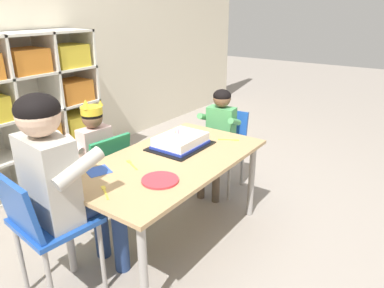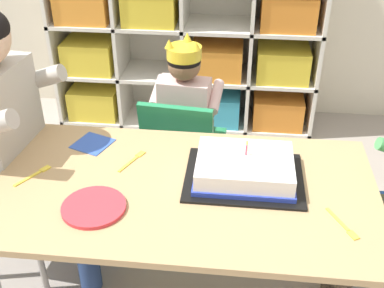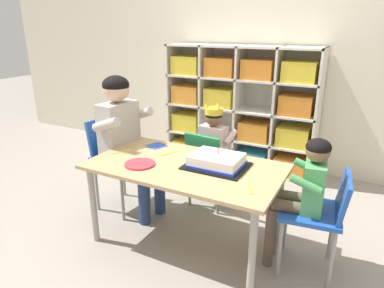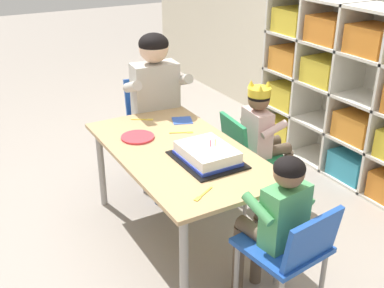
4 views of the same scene
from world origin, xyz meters
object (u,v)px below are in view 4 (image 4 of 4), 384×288
object	(u,v)px
classroom_chair_guest_side	(290,249)
birthday_cake_on_tray	(207,155)
guest_at_table_side	(276,214)
classroom_chair_adult_side	(153,119)
child_with_crown	(263,130)
classroom_chair_blue	(247,154)
adult_helper_seated	(158,96)
activity_table	(179,159)
fork_at_table_front_edge	(183,132)
fork_near_cake_tray	(143,119)
fork_beside_plate_stack	(202,195)
paper_plate_stack	(138,137)

from	to	relation	value
classroom_chair_guest_side	birthday_cake_on_tray	world-z (taller)	birthday_cake_on_tray
guest_at_table_side	birthday_cake_on_tray	distance (m)	0.53
classroom_chair_adult_side	child_with_crown	bearing A→B (deg)	-50.23
classroom_chair_blue	classroom_chair_guest_side	distance (m)	0.97
adult_helper_seated	birthday_cake_on_tray	xyz separation A→B (m)	(0.79, -0.11, -0.06)
classroom_chair_adult_side	birthday_cake_on_tray	xyz separation A→B (m)	(0.91, -0.12, 0.15)
activity_table	adult_helper_seated	bearing A→B (deg)	164.14
classroom_chair_adult_side	adult_helper_seated	xyz separation A→B (m)	(0.12, -0.01, 0.21)
child_with_crown	fork_at_table_front_edge	bearing A→B (deg)	81.77
classroom_chair_adult_side	adult_helper_seated	world-z (taller)	adult_helper_seated
classroom_chair_blue	classroom_chair_adult_side	bearing A→B (deg)	33.14
guest_at_table_side	adult_helper_seated	bearing A→B (deg)	-99.90
child_with_crown	fork_near_cake_tray	xyz separation A→B (m)	(-0.43, -0.62, 0.04)
classroom_chair_blue	fork_beside_plate_stack	world-z (taller)	classroom_chair_blue
child_with_crown	fork_at_table_front_edge	world-z (taller)	child_with_crown
guest_at_table_side	fork_beside_plate_stack	distance (m)	0.34
child_with_crown	guest_at_table_side	size ratio (longest dim) A/B	1.02
classroom_chair_blue	guest_at_table_side	distance (m)	0.90
adult_helper_seated	guest_at_table_side	distance (m)	1.33
birthday_cake_on_tray	fork_at_table_front_edge	xyz separation A→B (m)	(-0.38, 0.06, -0.03)
child_with_crown	classroom_chair_guest_side	bearing A→B (deg)	155.71
classroom_chair_adult_side	fork_at_table_front_edge	bearing A→B (deg)	-90.21
classroom_chair_blue	fork_at_table_front_edge	bearing A→B (deg)	79.47
adult_helper_seated	birthday_cake_on_tray	bearing A→B (deg)	-91.77
guest_at_table_side	fork_near_cake_tray	size ratio (longest dim) A/B	6.53
guest_at_table_side	paper_plate_stack	world-z (taller)	guest_at_table_side
paper_plate_stack	fork_near_cake_tray	size ratio (longest dim) A/B	1.52
child_with_crown	adult_helper_seated	xyz separation A→B (m)	(-0.54, -0.45, 0.13)
fork_at_table_front_edge	fork_near_cake_tray	world-z (taller)	same
adult_helper_seated	classroom_chair_blue	bearing A→B (deg)	-50.90
fork_at_table_front_edge	paper_plate_stack	bearing A→B (deg)	11.26
child_with_crown	fork_beside_plate_stack	size ratio (longest dim) A/B	6.33
classroom_chair_adult_side	fork_beside_plate_stack	xyz separation A→B (m)	(1.19, -0.32, 0.11)
classroom_chair_guest_side	birthday_cake_on_tray	xyz separation A→B (m)	(-0.63, -0.05, 0.21)
birthday_cake_on_tray	fork_beside_plate_stack	size ratio (longest dim) A/B	2.85
fork_at_table_front_edge	fork_near_cake_tray	size ratio (longest dim) A/B	1.06
child_with_crown	adult_helper_seated	distance (m)	0.72
fork_beside_plate_stack	paper_plate_stack	bearing A→B (deg)	62.37
classroom_chair_blue	birthday_cake_on_tray	distance (m)	0.57
fork_near_cake_tray	classroom_chair_adult_side	bearing A→B (deg)	-95.33
activity_table	paper_plate_stack	distance (m)	0.29
adult_helper_seated	fork_at_table_front_edge	xyz separation A→B (m)	(0.42, -0.05, -0.09)
classroom_chair_blue	child_with_crown	bearing A→B (deg)	-89.45
classroom_chair_guest_side	paper_plate_stack	distance (m)	1.11
fork_at_table_front_edge	fork_near_cake_tray	bearing A→B (deg)	-43.99
fork_beside_plate_stack	guest_at_table_side	bearing A→B (deg)	-73.49
classroom_chair_guest_side	fork_near_cake_tray	distance (m)	1.32
adult_helper_seated	paper_plate_stack	distance (m)	0.48
classroom_chair_guest_side	adult_helper_seated	bearing A→B (deg)	-99.21
activity_table	classroom_chair_adult_side	bearing A→B (deg)	165.70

